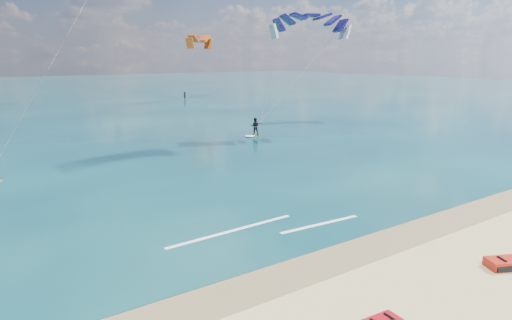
% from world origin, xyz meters
% --- Properties ---
extents(ground, '(320.00, 320.00, 0.00)m').
position_xyz_m(ground, '(0.00, 40.00, 0.00)').
color(ground, tan).
rests_on(ground, ground).
extents(wet_sand_strip, '(320.00, 2.40, 0.01)m').
position_xyz_m(wet_sand_strip, '(0.00, 3.00, 0.00)').
color(wet_sand_strip, brown).
rests_on(wet_sand_strip, ground).
extents(kitesurfer_main, '(12.67, 11.39, 20.43)m').
position_xyz_m(kitesurfer_main, '(-6.14, 20.02, 10.33)').
color(kitesurfer_main, yellow).
rests_on(kitesurfer_main, sea).
extents(kitesurfer_far, '(12.54, 5.80, 14.29)m').
position_xyz_m(kitesurfer_far, '(20.15, 28.76, 7.73)').
color(kitesurfer_far, gold).
rests_on(kitesurfer_far, sea).
extents(shoreline_foam, '(10.20, 2.34, 0.01)m').
position_xyz_m(shoreline_foam, '(2.23, 7.38, 0.04)').
color(shoreline_foam, white).
rests_on(shoreline_foam, ground).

